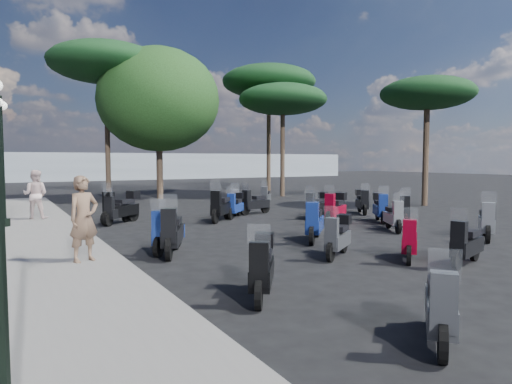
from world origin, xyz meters
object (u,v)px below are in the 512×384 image
scooter_13 (410,241)px  scooter_20 (402,211)px  pine_3 (427,94)px  woman (84,219)px  pine_1 (283,100)px  scooter_3 (167,233)px  pine_2 (106,64)px  scooter_0 (441,309)px  scooter_22 (266,197)px  scooter_2 (172,234)px  scooter_16 (235,203)px  scooter_25 (487,223)px  scooter_1 (262,268)px  lamp_post_2 (2,152)px  scooter_5 (117,212)px  broadleaf_tree (159,100)px  scooter_15 (335,208)px  scooter_4 (121,208)px  scooter_11 (235,206)px  scooter_26 (380,208)px  scooter_9 (314,223)px  scooter_10 (221,208)px  pedestrian_far (35,194)px  scooter_14 (394,217)px  scooter_21 (316,206)px  scooter_17 (255,203)px  scooter_8 (338,237)px

scooter_13 → scooter_20: scooter_20 is taller
scooter_13 → pine_3: (10.20, 8.17, 4.95)m
woman → pine_1: pine_1 is taller
scooter_3 → pine_2: size_ratio=0.16×
scooter_0 → scooter_22: 16.85m
scooter_0 → scooter_2: bearing=-31.9°
scooter_20 → pine_2: bearing=-29.8°
scooter_16 → scooter_25: size_ratio=1.06×
scooter_1 → scooter_3: bearing=-53.6°
lamp_post_2 → scooter_16: lamp_post_2 is taller
scooter_3 → scooter_13: (4.35, -3.49, -0.04)m
scooter_2 → pine_2: size_ratio=0.20×
scooter_5 → broadleaf_tree: (4.52, 9.34, 5.16)m
scooter_15 → scooter_4: bearing=30.5°
scooter_11 → scooter_26: (3.97, -3.62, 0.03)m
scooter_9 → scooter_15: size_ratio=0.93×
scooter_10 → scooter_15: 4.07m
scooter_16 → pine_3: pine_3 is taller
scooter_25 → pedestrian_far: bearing=9.7°
scooter_14 → pine_2: 18.51m
scooter_10 → scooter_14: scooter_10 is taller
scooter_21 → scooter_22: bearing=-35.9°
scooter_26 → scooter_2: bearing=47.6°
scooter_26 → scooter_15: bearing=14.6°
pedestrian_far → pine_3: size_ratio=0.28×
scooter_0 → lamp_post_2: bearing=-21.9°
scooter_11 → scooter_25: (3.83, -7.79, 0.01)m
scooter_16 → pine_1: bearing=-107.8°
lamp_post_2 → scooter_15: size_ratio=2.62×
scooter_13 → broadleaf_tree: broadleaf_tree is taller
woman → scooter_14: 9.22m
woman → scooter_14: (9.19, 0.41, -0.59)m
scooter_9 → scooter_17: 6.42m
scooter_17 → pine_3: size_ratio=0.26×
scooter_2 → scooter_11: (4.43, 5.45, -0.04)m
scooter_5 → pine_3: size_ratio=0.21×
pedestrian_far → scooter_14: bearing=165.6°
scooter_4 → pine_2: 12.62m
scooter_3 → scooter_10: size_ratio=0.92×
broadleaf_tree → pine_1: size_ratio=1.25×
pedestrian_far → scooter_14: 12.17m
scooter_13 → scooter_15: scooter_15 is taller
scooter_17 → scooter_20: 5.86m
lamp_post_2 → scooter_9: size_ratio=2.83×
scooter_5 → scooter_8: 8.52m
scooter_17 → scooter_5: bearing=76.1°
scooter_0 → pine_1: bearing=-69.3°
scooter_2 → broadleaf_tree: 16.67m
woman → scooter_26: 10.61m
scooter_21 → scooter_3: bearing=88.9°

